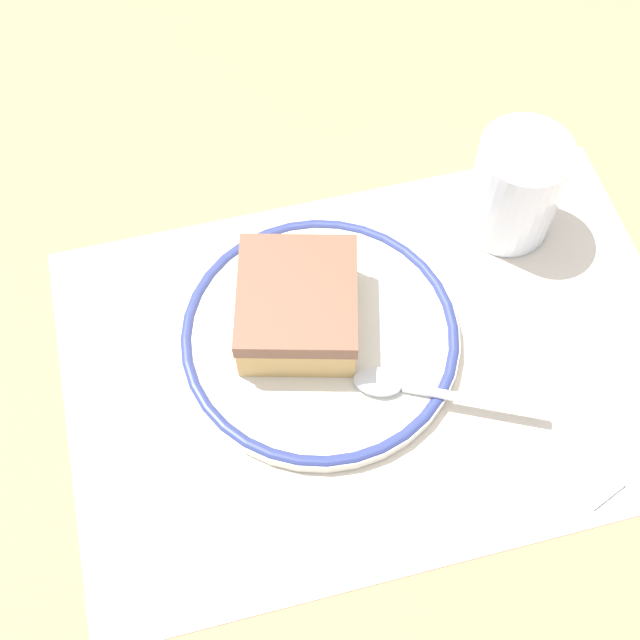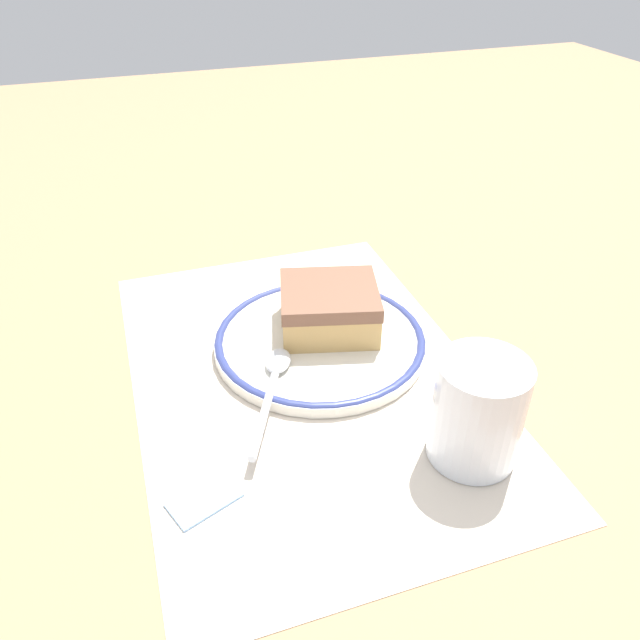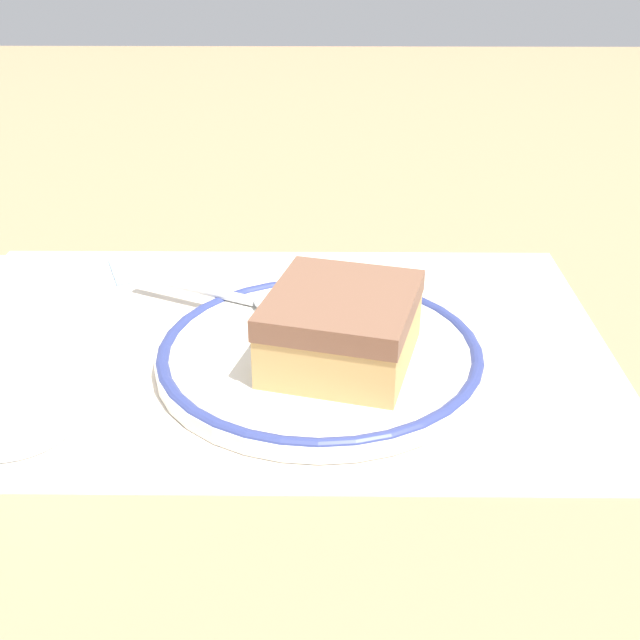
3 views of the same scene
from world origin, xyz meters
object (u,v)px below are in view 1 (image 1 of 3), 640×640
at_px(plate, 320,336).
at_px(cup, 515,191).
at_px(spoon, 414,388).
at_px(sugar_packet, 585,467).
at_px(cake_slice, 298,306).

bearing_deg(plate, cup, -158.14).
xyz_separation_m(plate, cup, (-0.17, -0.07, 0.03)).
relative_size(spoon, sugar_packet, 2.56).
distance_m(cup, sugar_packet, 0.21).
distance_m(spoon, cup, 0.18).
height_order(spoon, sugar_packet, spoon).
bearing_deg(cup, sugar_packet, 84.60).
height_order(cup, sugar_packet, cup).
xyz_separation_m(cake_slice, sugar_packet, (-0.16, 0.15, -0.03)).
xyz_separation_m(plate, sugar_packet, (-0.15, 0.14, -0.00)).
relative_size(plate, spoon, 1.60).
height_order(cake_slice, sugar_packet, cake_slice).
bearing_deg(plate, spoon, 130.94).
bearing_deg(cup, plate, 21.86).
relative_size(cake_slice, spoon, 0.87).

